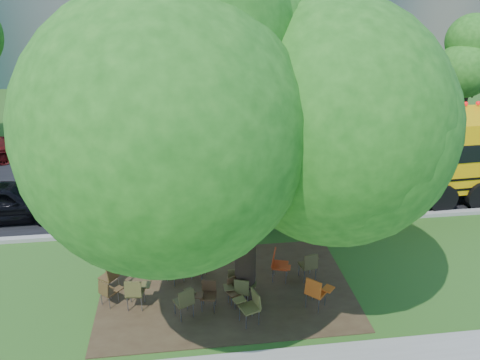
{
  "coord_description": "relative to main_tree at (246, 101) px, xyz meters",
  "views": [
    {
      "loc": [
        0.01,
        -11.41,
        8.07
      ],
      "look_at": [
        1.93,
        3.7,
        1.54
      ],
      "focal_mm": 35.0,
      "sensor_mm": 36.0,
      "label": 1
    }
  ],
  "objects": [
    {
      "name": "dirt_patch",
      "position": [
        -0.47,
        0.48,
        -5.49
      ],
      "size": [
        7.0,
        4.5,
        0.03
      ],
      "primitive_type": "cube",
      "color": "#382819",
      "rests_on": "ground"
    },
    {
      "name": "chair_12",
      "position": [
        1.06,
        0.72,
        -4.91
      ],
      "size": [
        0.59,
        0.75,
        0.97
      ],
      "rotation": [
        0.0,
        0.0,
        4.42
      ],
      "color": "#C13814",
      "rests_on": "ground"
    },
    {
      "name": "chair_5",
      "position": [
        -0.3,
        -0.21,
        -4.99
      ],
      "size": [
        0.57,
        0.67,
        0.83
      ],
      "rotation": [
        0.0,
        0.0,
        3.59
      ],
      "color": "#4B301A",
      "rests_on": "ground"
    },
    {
      "name": "bg_tree_3",
      "position": [
        6.53,
        14.98,
        -0.48
      ],
      "size": [
        5.6,
        5.6,
        7.84
      ],
      "color": "black",
      "rests_on": "ground"
    },
    {
      "name": "black_car",
      "position": [
        -7.9,
        5.67,
        -4.78
      ],
      "size": [
        4.3,
        1.78,
        1.46
      ],
      "primitive_type": "imported",
      "rotation": [
        0.0,
        0.0,
        1.59
      ],
      "color": "black",
      "rests_on": "ground"
    },
    {
      "name": "asphalt_road",
      "position": [
        -1.47,
        7.98,
        -5.49
      ],
      "size": [
        80.0,
        8.0,
        0.04
      ],
      "primitive_type": "cube",
      "color": "black",
      "rests_on": "ground"
    },
    {
      "name": "chair_7",
      "position": [
        1.79,
        -0.68,
        -4.91
      ],
      "size": [
        0.83,
        0.66,
        0.97
      ],
      "rotation": [
        0.0,
        0.0,
        -0.76
      ],
      "color": "#C55115",
      "rests_on": "ground"
    },
    {
      "name": "chair_8",
      "position": [
        -3.66,
        0.81,
        -4.95
      ],
      "size": [
        0.61,
        0.77,
        0.9
      ],
      "rotation": [
        0.0,
        0.0,
        0.92
      ],
      "color": "#4D361B",
      "rests_on": "ground"
    },
    {
      "name": "chair_6",
      "position": [
        0.01,
        -0.97,
        -4.94
      ],
      "size": [
        0.7,
        0.63,
        0.93
      ],
      "rotation": [
        0.0,
        0.0,
        1.91
      ],
      "color": "brown",
      "rests_on": "ground"
    },
    {
      "name": "chair_3",
      "position": [
        -1.03,
        -0.28,
        -5.0
      ],
      "size": [
        0.61,
        0.49,
        0.83
      ],
      "rotation": [
        0.0,
        0.0,
        2.96
      ],
      "color": "#412917",
      "rests_on": "ground"
    },
    {
      "name": "chair_9",
      "position": [
        -1.87,
        1.05,
        -4.97
      ],
      "size": [
        0.74,
        0.59,
        0.88
      ],
      "rotation": [
        0.0,
        0.0,
        2.22
      ],
      "color": "#443E1D",
      "rests_on": "ground"
    },
    {
      "name": "ground",
      "position": [
        -1.47,
        0.98,
        -5.51
      ],
      "size": [
        160.0,
        160.0,
        0.0
      ],
      "primitive_type": "plane",
      "color": "#27531A",
      "rests_on": "ground"
    },
    {
      "name": "bg_tree_2",
      "position": [
        -6.47,
        16.98,
        -1.3
      ],
      "size": [
        4.8,
        4.8,
        6.62
      ],
      "color": "black",
      "rests_on": "ground"
    },
    {
      "name": "chair_10",
      "position": [
        -1.27,
        1.16,
        -5.02
      ],
      "size": [
        0.5,
        0.64,
        0.79
      ],
      "rotation": [
        0.0,
        0.0,
        -1.97
      ],
      "color": "#4D4121",
      "rests_on": "ground"
    },
    {
      "name": "bg_tree_4",
      "position": [
        14.53,
        13.98,
        -1.17
      ],
      "size": [
        5.0,
        5.0,
        6.85
      ],
      "color": "black",
      "rests_on": "ground"
    },
    {
      "name": "school_bus",
      "position": [
        4.61,
        5.45,
        -3.59
      ],
      "size": [
        13.74,
        3.77,
        3.32
      ],
      "rotation": [
        0.0,
        0.0,
        0.05
      ],
      "color": "#F6AF07",
      "rests_on": "ground"
    },
    {
      "name": "chair_2",
      "position": [
        -1.62,
        -0.57,
        -4.95
      ],
      "size": [
        0.62,
        0.73,
        0.91
      ],
      "rotation": [
        0.0,
        0.0,
        0.44
      ],
      "color": "#453E1E",
      "rests_on": "ground"
    },
    {
      "name": "chair_13",
      "position": [
        1.96,
        0.63,
        -4.94
      ],
      "size": [
        0.62,
        0.64,
        0.92
      ],
      "rotation": [
        0.0,
        0.0,
        0.19
      ],
      "color": "#493F1F",
      "rests_on": "ground"
    },
    {
      "name": "kerb_far",
      "position": [
        -1.47,
        12.08,
        -5.44
      ],
      "size": [
        80.0,
        0.25,
        0.14
      ],
      "primitive_type": "cube",
      "color": "gray",
      "rests_on": "ground"
    },
    {
      "name": "kerb_near",
      "position": [
        -1.47,
        3.98,
        -5.44
      ],
      "size": [
        80.0,
        0.25,
        0.14
      ],
      "primitive_type": "cube",
      "color": "gray",
      "rests_on": "ground"
    },
    {
      "name": "main_tree",
      "position": [
        0.0,
        0.0,
        0.0
      ],
      "size": [
        7.2,
        7.2,
        9.12
      ],
      "color": "black",
      "rests_on": "ground"
    },
    {
      "name": "chair_0",
      "position": [
        -2.91,
        -0.07,
        -4.93
      ],
      "size": [
        0.67,
        0.56,
        0.95
      ],
      "rotation": [
        0.0,
        0.0,
        -0.13
      ],
      "color": "#4A4620",
      "rests_on": "ground"
    },
    {
      "name": "chair_14",
      "position": [
        -0.27,
        -0.05,
        -4.93
      ],
      "size": [
        0.61,
        0.58,
        0.93
      ],
      "rotation": [
        0.0,
        0.0,
        3.21
      ],
      "color": "#4D4421",
      "rests_on": "ground"
    },
    {
      "name": "chair_4",
      "position": [
        -0.09,
        -0.28,
        -4.97
      ],
      "size": [
        0.68,
        0.53,
        0.87
      ],
      "rotation": [
        0.0,
        0.0,
        -0.32
      ],
      "color": "#433F1D",
      "rests_on": "ground"
    },
    {
      "name": "chair_1",
      "position": [
        -3.65,
        0.15,
        -5.02
      ],
      "size": [
        0.68,
        0.54,
        0.8
      ],
      "rotation": [
        0.0,
        0.0,
        -0.72
      ],
      "color": "#473219",
      "rests_on": "ground"
    },
    {
      "name": "chair_11",
      "position": [
        0.09,
        0.03,
        -5.01
      ],
      "size": [
        0.55,
        0.69,
        0.8
      ],
      "rotation": [
        0.0,
        0.0,
        0.75
      ],
      "color": "brown",
      "rests_on": "ground"
    }
  ]
}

